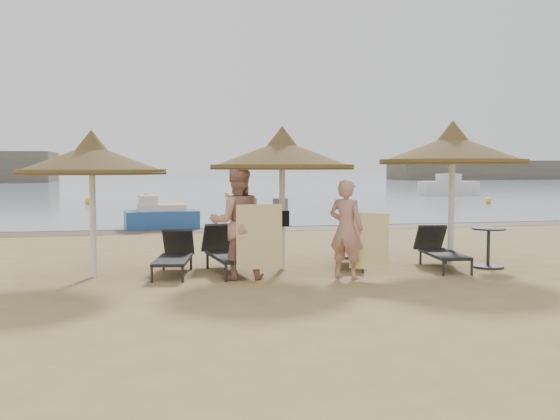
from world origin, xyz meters
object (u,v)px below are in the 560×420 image
Objects in this scene: palapa_center at (282,155)px; lounger_far_right at (440,249)px; lounger_near_right at (351,249)px; pedal_boat at (160,216)px; person_left at (237,214)px; lounger_near_left at (227,251)px; side_table at (488,249)px; lounger_far_left at (175,255)px; palapa_right at (452,150)px; person_right at (346,221)px; palapa_left at (92,160)px.

palapa_center is 3.75m from lounger_far_right.
pedal_boat reaches higher than lounger_near_right.
lounger_far_right is 0.80× the size of person_left.
side_table is (5.25, -0.68, -0.02)m from lounger_near_left.
palapa_right is at bearing 8.01° from lounger_far_left.
palapa_right is 5.06m from lounger_near_left.
side_table is 0.38× the size of person_right.
side_table is at bearing -175.69° from person_left.
palapa_left is 4.82m from person_right.
palapa_left is at bearing -166.67° from lounger_far_left.
palapa_center is at bearing -151.35° from lounger_near_right.
palapa_right is 2.14m from side_table.
lounger_near_left is at bearing -178.55° from lounger_far_right.
palapa_left is 5.45m from lounger_near_right.
palapa_left reaches higher than person_left.
pedal_boat is at bearing 132.77° from lounger_near_right.
lounger_far_right is 2.50m from person_right.
lounger_far_left is (1.49, 0.08, -1.81)m from palapa_left.
person_left is (-4.23, -0.42, 0.82)m from lounger_far_right.
palapa_right is 3.09m from person_right.
palapa_left is 1.30× the size of person_right.
palapa_right is at bearing 35.74° from lounger_far_right.
lounger_near_left is 1.09× the size of lounger_far_right.
lounger_far_right reaches higher than side_table.
lounger_near_left is (2.51, 0.10, -1.77)m from palapa_left.
lounger_far_right is 0.98m from side_table.
person_right reaches higher than side_table.
palapa_left is at bearing 178.80° from palapa_right.
lounger_near_left is 1.19× the size of lounger_near_right.
palapa_right is 1.73× the size of lounger_near_right.
lounger_near_left reaches higher than lounger_far_right.
lounger_far_left is 2.32× the size of side_table.
person_right is at bearing 171.39° from person_left.
lounger_far_left is at bearing 174.04° from side_table.
person_right is (2.04, -1.23, 0.65)m from lounger_near_left.
lounger_near_left is at bearing 11.47° from lounger_far_left.
lounger_far_right is 2.34× the size of side_table.
lounger_far_right is at bearing -151.44° from palapa_right.
lounger_near_right is (1.52, 0.23, -1.94)m from palapa_center.
person_left reaches higher than lounger_near_right.
palapa_right reaches higher than lounger_far_right.
lounger_far_right is (5.33, -0.41, 0.01)m from lounger_far_left.
palapa_left is 3.60m from palapa_center.
palapa_center is 1.21× the size of person_left.
person_right reaches higher than pedal_boat.
pedal_boat is (1.43, 9.11, -1.77)m from palapa_left.
lounger_far_left is at bearing -34.72° from person_left.
palapa_right is 11.07m from pedal_boat.
pedal_boat is (-6.34, 9.69, 0.03)m from side_table.
palapa_left is 1.46× the size of lounger_far_left.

